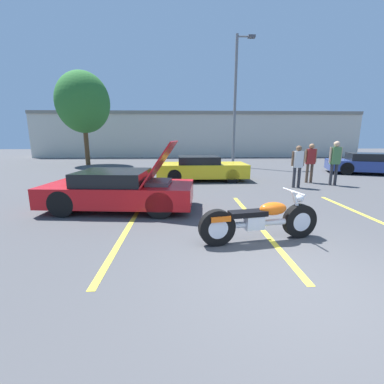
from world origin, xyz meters
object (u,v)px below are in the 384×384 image
(parked_car_left_row, at_px, (201,168))
(spectator_near_motorcycle, at_px, (335,159))
(light_pole, at_px, (236,97))
(parked_car_right_row, at_px, (371,164))
(tree_background, at_px, (83,103))
(spectator_by_show_car, at_px, (311,160))
(motorcycle, at_px, (260,221))
(show_car_hood_open, at_px, (120,190))
(spectator_midground, at_px, (298,163))

(parked_car_left_row, bearing_deg, spectator_near_motorcycle, -16.37)
(light_pole, bearing_deg, parked_car_left_row, -116.05)
(parked_car_right_row, distance_m, spectator_near_motorcycle, 5.14)
(tree_background, distance_m, spectator_by_show_car, 15.15)
(parked_car_left_row, bearing_deg, tree_background, 137.36)
(parked_car_left_row, bearing_deg, motorcycle, -85.93)
(light_pole, bearing_deg, parked_car_right_row, -28.58)
(show_car_hood_open, xyz_separation_m, spectator_by_show_car, (7.39, 4.02, 0.46))
(light_pole, relative_size, spectator_by_show_car, 4.78)
(spectator_by_show_car, bearing_deg, motorcycle, -122.91)
(tree_background, height_order, spectator_midground, tree_background)
(parked_car_right_row, bearing_deg, spectator_by_show_car, -131.39)
(spectator_midground, bearing_deg, show_car_hood_open, -155.22)
(show_car_hood_open, xyz_separation_m, parked_car_left_row, (2.64, 4.90, -0.01))
(show_car_hood_open, bearing_deg, parked_car_left_row, 66.53)
(motorcycle, xyz_separation_m, spectator_near_motorcycle, (4.86, 5.76, 0.69))
(motorcycle, height_order, spectator_midground, spectator_midground)
(light_pole, distance_m, spectator_midground, 8.22)
(tree_background, bearing_deg, spectator_near_motorcycle, -32.80)
(motorcycle, relative_size, spectator_by_show_car, 1.42)
(motorcycle, bearing_deg, tree_background, 109.38)
(motorcycle, xyz_separation_m, spectator_midground, (3.09, 5.32, 0.58))
(motorcycle, xyz_separation_m, spectator_by_show_car, (4.15, 6.42, 0.61))
(light_pole, height_order, parked_car_right_row, light_pole)
(parked_car_left_row, bearing_deg, show_car_hood_open, -118.94)
(motorcycle, height_order, parked_car_right_row, parked_car_right_row)
(tree_background, bearing_deg, light_pole, -8.78)
(spectator_midground, bearing_deg, tree_background, 141.95)
(motorcycle, distance_m, show_car_hood_open, 4.03)
(spectator_near_motorcycle, bearing_deg, tree_background, 147.20)
(parked_car_left_row, bearing_deg, spectator_by_show_car, -11.13)
(tree_background, distance_m, parked_car_left_row, 11.11)
(light_pole, xyz_separation_m, tree_background, (-10.40, 1.61, -0.17))
(spectator_midground, bearing_deg, motorcycle, -120.15)
(light_pole, relative_size, spectator_near_motorcycle, 4.47)
(parked_car_left_row, relative_size, parked_car_right_row, 0.88)
(spectator_near_motorcycle, bearing_deg, spectator_midground, -165.98)
(spectator_by_show_car, bearing_deg, parked_car_left_row, 169.52)
(motorcycle, distance_m, parked_car_left_row, 7.32)
(motorcycle, relative_size, parked_car_left_row, 0.59)
(parked_car_left_row, distance_m, spectator_by_show_car, 4.86)
(motorcycle, height_order, show_car_hood_open, show_car_hood_open)
(show_car_hood_open, relative_size, spectator_by_show_car, 2.44)
(parked_car_left_row, height_order, spectator_midground, spectator_midground)
(light_pole, xyz_separation_m, spectator_near_motorcycle, (2.83, -6.92, -3.39))
(show_car_hood_open, bearing_deg, parked_car_right_row, 33.36)
(show_car_hood_open, height_order, spectator_midground, show_car_hood_open)
(light_pole, xyz_separation_m, spectator_midground, (1.06, -7.36, -3.50))
(parked_car_left_row, xyz_separation_m, spectator_midground, (3.69, -1.98, 0.45))
(spectator_midground, bearing_deg, parked_car_left_row, 151.79)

